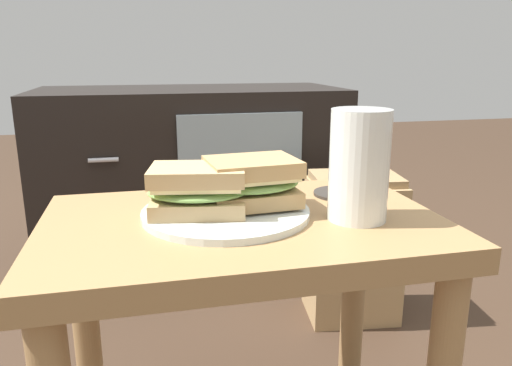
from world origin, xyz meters
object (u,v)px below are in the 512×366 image
(plate, at_px, (226,212))
(beer_glass, at_px, (359,167))
(tv_cabinet, at_px, (193,176))
(sandwich_front, at_px, (198,190))
(paper_bag, at_px, (352,247))
(coaster, at_px, (339,193))
(sandwich_back, at_px, (252,182))

(plate, xyz_separation_m, beer_glass, (0.18, -0.06, 0.07))
(plate, bearing_deg, tv_cabinet, 87.22)
(tv_cabinet, height_order, beer_glass, beer_glass)
(tv_cabinet, bearing_deg, beer_glass, -82.42)
(sandwich_front, height_order, paper_bag, sandwich_front)
(coaster, xyz_separation_m, paper_bag, (0.21, 0.39, -0.27))
(beer_glass, height_order, paper_bag, beer_glass)
(sandwich_back, xyz_separation_m, beer_glass, (0.14, -0.06, 0.03))
(sandwich_front, xyz_separation_m, coaster, (0.24, 0.07, -0.04))
(plate, distance_m, coaster, 0.21)
(sandwich_back, bearing_deg, coaster, 19.65)
(coaster, distance_m, paper_bag, 0.52)
(beer_glass, bearing_deg, paper_bag, 65.37)
(paper_bag, bearing_deg, sandwich_front, -134.27)
(tv_cabinet, xyz_separation_m, sandwich_back, (-0.01, -0.93, 0.22))
(tv_cabinet, relative_size, sandwich_back, 6.67)
(sandwich_front, relative_size, sandwich_back, 1.06)
(beer_glass, bearing_deg, tv_cabinet, 97.58)
(beer_glass, bearing_deg, coaster, 78.76)
(sandwich_front, distance_m, sandwich_back, 0.08)
(sandwich_front, xyz_separation_m, beer_glass, (0.22, -0.05, 0.03))
(sandwich_front, distance_m, beer_glass, 0.22)
(sandwich_front, distance_m, paper_bag, 0.72)
(plate, relative_size, paper_bag, 0.62)
(sandwich_back, bearing_deg, beer_glass, -24.30)
(tv_cabinet, distance_m, paper_bag, 0.61)
(plate, height_order, sandwich_front, sandwich_front)
(tv_cabinet, relative_size, beer_glass, 6.23)
(paper_bag, bearing_deg, sandwich_back, -129.52)
(beer_glass, bearing_deg, sandwich_front, 167.42)
(tv_cabinet, bearing_deg, plate, -92.78)
(sandwich_front, height_order, coaster, sandwich_front)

